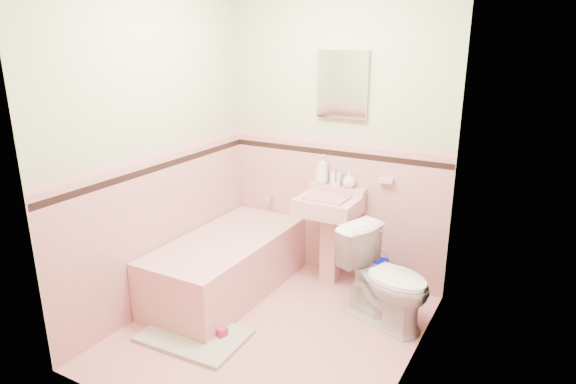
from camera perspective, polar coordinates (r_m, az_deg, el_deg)
The scene contains 31 objects.
floor at distance 3.84m, azimuth -1.88°, elevation -15.41°, with size 2.20×2.20×0.00m, color #D48D8B.
wall_back at distance 4.28m, azimuth 5.55°, elevation 6.19°, with size 2.50×2.50×0.00m, color beige.
wall_front at distance 2.49m, azimuth -15.23°, elevation -2.67°, with size 2.50×2.50×0.00m, color beige.
wall_left at distance 3.93m, azimuth -14.74°, elevation 4.65°, with size 2.50×2.50×0.00m, color beige.
wall_right at distance 2.96m, azimuth 14.76°, elevation 0.53°, with size 2.50×2.50×0.00m, color beige.
wainscot_back at distance 4.45m, azimuth 5.25°, elevation -2.08°, with size 2.00×2.00×0.00m, color #D79390.
wainscot_front at distance 2.79m, azimuth -13.96°, elevation -15.25°, with size 2.00×2.00×0.00m, color #D79390.
wainscot_left at distance 4.11m, azimuth -13.92°, elevation -4.24°, with size 2.20×2.20×0.00m, color #D79390.
wainscot_right at distance 3.20m, azimuth 13.65°, elevation -10.63°, with size 2.20×2.20×0.00m, color #D79390.
accent_back at distance 4.30m, azimuth 5.40°, elevation 4.44°, with size 2.00×2.00×0.00m, color black.
accent_front at distance 2.55m, azimuth -14.72°, elevation -5.29°, with size 2.00×2.00×0.00m, color black.
accent_left at distance 3.94m, azimuth -14.41°, elevation 2.79°, with size 2.20×2.20×0.00m, color black.
accent_right at distance 3.00m, azimuth 14.24°, elevation -1.80°, with size 2.20×2.20×0.00m, color black.
cap_back at distance 4.27m, azimuth 5.44°, elevation 5.75°, with size 2.00×2.00×0.00m, color #D48B8E.
cap_front at distance 2.52m, azimuth -14.89°, elevation -3.19°, with size 2.00×2.00×0.00m, color #D48B8E.
cap_left at distance 3.92m, azimuth -14.52°, elevation 4.20°, with size 2.20×2.20×0.00m, color #D48B8E.
cap_right at distance 2.97m, azimuth 14.38°, elevation 0.02°, with size 2.20×2.20×0.00m, color #D48B8E.
bathtub at distance 4.27m, azimuth -6.96°, elevation -8.43°, with size 0.70×1.50×0.45m, color #CF8F8D.
tub_faucet at distance 4.68m, azimuth -2.00°, elevation -0.63°, with size 0.04×0.04×0.12m, color silver.
sink at distance 4.31m, azimuth 4.54°, elevation -5.63°, with size 0.50×0.48×0.79m, color #CF8F8D, non-canonical shape.
sink_faucet at distance 4.25m, azimuth 5.51°, elevation 1.92°, with size 0.02×0.02×0.10m, color silver.
medicine_cabinet at distance 4.17m, azimuth 6.21°, elevation 12.11°, with size 0.44×0.04×0.55m, color white.
soap_dish at distance 4.16m, azimuth 11.15°, elevation 1.33°, with size 0.12×0.07×0.04m, color #CF8F8D.
soap_bottle_left at distance 4.33m, azimuth 3.99°, elevation 2.61°, with size 0.10×0.10×0.26m, color #B2B2B2.
soap_bottle_mid at distance 4.29m, azimuth 5.58°, elevation 1.88°, with size 0.08×0.08×0.18m, color #B2B2B2.
soap_bottle_right at distance 4.25m, azimuth 7.01°, elevation 1.43°, with size 0.11×0.11×0.14m, color #B2B2B2.
tube at distance 4.37m, azimuth 3.44°, elevation 1.82°, with size 0.04×0.04×0.12m, color white.
toilet at distance 3.82m, azimuth 11.18°, elevation -9.68°, with size 0.40×0.71×0.72m, color white.
bucket at distance 4.41m, azimuth 9.82°, elevation -9.15°, with size 0.25×0.25×0.25m, color #0008A9, non-canonical shape.
bath_mat at distance 3.80m, azimuth -10.70°, elevation -15.83°, with size 0.74×0.49×0.03m, color #9AA98D.
shoe at distance 3.76m, azimuth -7.99°, elevation -15.30°, with size 0.15×0.07×0.06m, color #BF1E59.
Camera 1 is at (1.67, -2.76, 2.08)m, focal length 31.12 mm.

